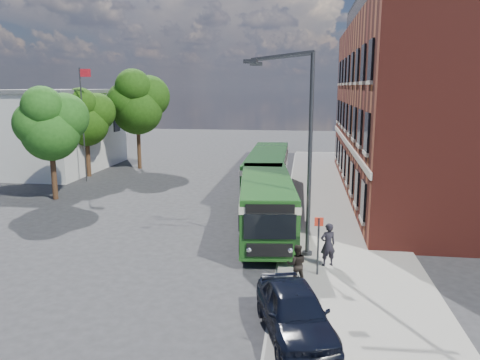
# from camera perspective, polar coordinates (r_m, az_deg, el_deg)

# --- Properties ---
(ground) EXTENTS (120.00, 120.00, 0.00)m
(ground) POSITION_cam_1_polar(r_m,az_deg,el_deg) (23.91, -4.51, -7.15)
(ground) COLOR #272729
(ground) RESTS_ON ground
(pavement) EXTENTS (6.00, 48.00, 0.15)m
(pavement) POSITION_cam_1_polar(r_m,az_deg,el_deg) (31.12, 11.44, -2.83)
(pavement) COLOR gray
(pavement) RESTS_ON ground
(kerb_line) EXTENTS (0.12, 48.00, 0.01)m
(kerb_line) POSITION_cam_1_polar(r_m,az_deg,el_deg) (31.09, 5.81, -2.80)
(kerb_line) COLOR beige
(kerb_line) RESTS_ON ground
(brick_office) EXTENTS (12.10, 26.00, 14.20)m
(brick_office) POSITION_cam_1_polar(r_m,az_deg,el_deg) (35.32, 23.06, 9.48)
(brick_office) COLOR maroon
(brick_office) RESTS_ON ground
(white_building) EXTENTS (9.40, 13.40, 7.30)m
(white_building) POSITION_cam_1_polar(r_m,az_deg,el_deg) (46.40, -21.91, 5.70)
(white_building) COLOR beige
(white_building) RESTS_ON ground
(flagpole) EXTENTS (0.95, 0.10, 9.00)m
(flagpole) POSITION_cam_1_polar(r_m,az_deg,el_deg) (39.29, -18.56, 6.92)
(flagpole) COLOR #313336
(flagpole) RESTS_ON ground
(street_lamp) EXTENTS (2.96, 2.38, 9.00)m
(street_lamp) POSITION_cam_1_polar(r_m,az_deg,el_deg) (20.33, 7.51, 3.38)
(street_lamp) COLOR #313336
(street_lamp) RESTS_ON ground
(bus_stop_sign) EXTENTS (0.35, 0.08, 2.52)m
(bus_stop_sign) POSITION_cam_1_polar(r_m,az_deg,el_deg) (18.94, 9.52, -7.49)
(bus_stop_sign) COLOR #313336
(bus_stop_sign) RESTS_ON ground
(bus_front) EXTENTS (3.64, 10.01, 3.02)m
(bus_front) POSITION_cam_1_polar(r_m,az_deg,el_deg) (23.89, 3.21, -2.58)
(bus_front) COLOR #1B4D18
(bus_front) RESTS_ON ground
(bus_rear) EXTENTS (2.78, 12.40, 3.02)m
(bus_rear) POSITION_cam_1_polar(r_m,az_deg,el_deg) (33.20, 3.41, 1.37)
(bus_rear) COLOR #1B5B1B
(bus_rear) RESTS_ON ground
(parked_car) EXTENTS (3.00, 4.87, 1.55)m
(parked_car) POSITION_cam_1_polar(r_m,az_deg,el_deg) (14.71, 6.70, -15.60)
(parked_car) COLOR black
(parked_car) RESTS_ON pavement
(pedestrian_a) EXTENTS (0.80, 0.68, 1.86)m
(pedestrian_a) POSITION_cam_1_polar(r_m,az_deg,el_deg) (20.07, 10.67, -7.74)
(pedestrian_a) COLOR black
(pedestrian_a) RESTS_ON pavement
(pedestrian_b) EXTENTS (0.80, 0.65, 1.56)m
(pedestrian_b) POSITION_cam_1_polar(r_m,az_deg,el_deg) (18.19, 6.92, -10.16)
(pedestrian_b) COLOR black
(pedestrian_b) RESTS_ON pavement
(tree_left) EXTENTS (4.51, 4.29, 7.62)m
(tree_left) POSITION_cam_1_polar(r_m,az_deg,el_deg) (33.59, -22.13, 6.41)
(tree_left) COLOR #3C2316
(tree_left) RESTS_ON ground
(tree_mid) EXTENTS (4.44, 4.22, 7.49)m
(tree_mid) POSITION_cam_1_polar(r_m,az_deg,el_deg) (41.43, -18.27, 7.33)
(tree_mid) COLOR #3C2316
(tree_mid) RESTS_ON ground
(tree_right) EXTENTS (5.41, 5.15, 9.14)m
(tree_right) POSITION_cam_1_polar(r_m,az_deg,el_deg) (44.30, -12.38, 9.31)
(tree_right) COLOR #3C2316
(tree_right) RESTS_ON ground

